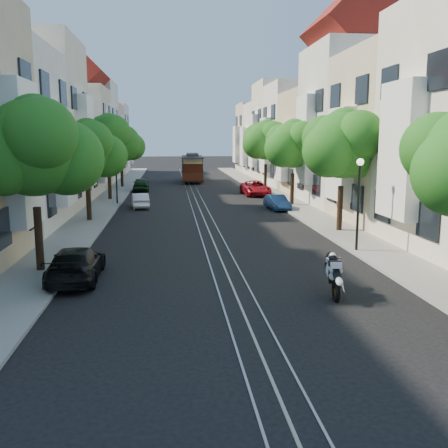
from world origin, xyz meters
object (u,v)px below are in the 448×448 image
object	(u,v)px
tree_w_b	(87,151)
cable_car	(192,166)
tree_e_c	(294,146)
tree_e_b	(344,146)
parked_car_w_near	(76,264)
tree_e_d	(266,141)
tree_w_c	(109,139)
sportbike_rider	(333,272)
parked_car_w_far	(141,184)
parked_car_w_mid	(140,200)
tree_w_d	(121,144)
lamp_east	(359,191)
parked_car_e_mid	(277,202)
lamp_west	(116,168)
tree_w_a	(35,150)

from	to	relation	value
tree_w_b	cable_car	xyz separation A→B (m)	(7.64, 28.20, -2.56)
tree_e_c	cable_car	xyz separation A→B (m)	(-6.76, 22.20, -2.77)
tree_e_b	parked_car_w_near	size ratio (longest dim) A/B	1.56
tree_e_d	tree_w_c	size ratio (longest dim) A/B	0.97
tree_e_d	sportbike_rider	world-z (taller)	tree_e_d
sportbike_rider	parked_car_w_far	distance (m)	35.23
parked_car_w_mid	cable_car	bearing A→B (deg)	-109.27
tree_e_b	tree_w_d	distance (m)	30.60
tree_w_b	tree_w_c	distance (m)	11.02
tree_e_c	parked_car_w_near	size ratio (longest dim) A/B	1.52
lamp_east	sportbike_rider	size ratio (longest dim) A/B	2.01
tree_e_b	tree_e_c	size ratio (longest dim) A/B	1.03
parked_car_w_near	parked_car_w_mid	xyz separation A→B (m)	(1.20, 19.40, -0.07)
sportbike_rider	tree_w_b	bearing A→B (deg)	130.03
parked_car_e_mid	tree_e_d	bearing A→B (deg)	76.08
lamp_east	cable_car	world-z (taller)	lamp_east
tree_e_c	parked_car_e_mid	size ratio (longest dim) A/B	1.99
tree_e_b	sportbike_rider	distance (m)	12.36
cable_car	tree_e_c	bearing A→B (deg)	-71.27
tree_w_d	cable_car	xyz separation A→B (m)	(7.64, 6.20, -2.77)
lamp_west	cable_car	size ratio (longest dim) A/B	0.51
cable_car	parked_car_w_mid	size ratio (longest dim) A/B	2.42
tree_e_b	parked_car_w_near	bearing A→B (deg)	-147.24
tree_w_a	parked_car_e_mid	xyz separation A→B (m)	(12.74, 15.95, -4.19)
lamp_west	parked_car_w_mid	xyz separation A→B (m)	(1.90, -1.90, -2.29)
tree_e_c	cable_car	distance (m)	23.37
cable_car	parked_car_w_mid	distance (m)	22.64
tree_w_a	parked_car_w_near	distance (m)	4.57
parked_car_e_mid	parked_car_w_mid	size ratio (longest dim) A/B	0.98
tree_w_a	cable_car	bearing A→B (deg)	79.24
tree_w_d	parked_car_w_near	xyz separation A→B (m)	(1.54, -35.27, -3.98)
sportbike_rider	parked_car_w_near	size ratio (longest dim) A/B	0.48
tree_w_c	tree_w_d	distance (m)	11.01
cable_car	parked_car_w_far	xyz separation A→B (m)	(-5.51, -9.94, -1.17)
parked_car_e_mid	parked_car_w_far	bearing A→B (deg)	119.90
tree_e_b	tree_w_d	size ratio (longest dim) A/B	1.03
sportbike_rider	parked_car_w_mid	size ratio (longest dim) A/B	0.62
tree_e_c	parked_car_w_mid	xyz separation A→B (m)	(-11.66, 0.13, -4.05)
tree_w_d	parked_car_e_mid	distance (m)	22.46
tree_e_b	lamp_west	bearing A→B (deg)	136.15
tree_w_a	tree_e_b	bearing A→B (deg)	25.92
tree_w_b	parked_car_w_mid	world-z (taller)	tree_w_b
tree_w_d	sportbike_rider	size ratio (longest dim) A/B	3.14
tree_e_d	lamp_east	distance (m)	27.07
parked_car_e_mid	sportbike_rider	bearing A→B (deg)	-103.53
tree_e_d	tree_w_a	size ratio (longest dim) A/B	1.02
tree_w_b	parked_car_w_mid	size ratio (longest dim) A/B	1.87
tree_w_c	lamp_west	bearing A→B (deg)	-74.25
tree_w_c	tree_e_d	bearing A→B (deg)	22.62
tree_e_b	tree_w_b	world-z (taller)	tree_e_b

